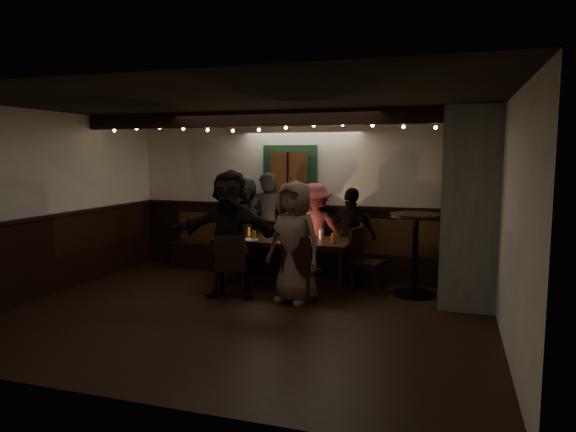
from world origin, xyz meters
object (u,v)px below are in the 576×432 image
(person_f, at_px, (230,234))
(person_e, at_px, (352,235))
(dining_table, at_px, (284,243))
(high_top, at_px, (415,244))
(person_a, at_px, (245,225))
(chair_near_right, at_px, (299,265))
(chair_near_left, at_px, (231,263))
(person_d, at_px, (315,230))
(person_g, at_px, (295,242))
(person_b, at_px, (267,224))
(person_c, at_px, (302,230))
(chair_end, at_px, (362,255))

(person_f, bearing_deg, person_e, 37.82)
(dining_table, bearing_deg, high_top, 2.23)
(high_top, distance_m, person_a, 2.95)
(chair_near_right, height_order, person_a, person_a)
(chair_near_left, relative_size, person_d, 0.59)
(person_e, bearing_deg, person_a, 20.84)
(person_g, bearing_deg, person_b, 139.92)
(high_top, distance_m, person_c, 1.97)
(dining_table, relative_size, chair_end, 2.22)
(person_e, distance_m, person_f, 2.03)
(chair_near_right, relative_size, person_e, 0.62)
(person_g, bearing_deg, chair_end, 67.05)
(chair_near_left, relative_size, person_e, 0.61)
(high_top, height_order, person_e, person_e)
(person_b, xyz_separation_m, person_f, (-0.02, -1.45, 0.04))
(person_b, bearing_deg, person_e, 161.43)
(dining_table, bearing_deg, person_e, 34.61)
(dining_table, distance_m, high_top, 1.93)
(person_b, xyz_separation_m, person_e, (1.42, -0.03, -0.11))
(person_f, height_order, person_g, person_f)
(person_g, bearing_deg, high_top, 46.69)
(dining_table, bearing_deg, person_g, -62.30)
(chair_near_left, distance_m, chair_near_right, 0.97)
(chair_near_right, height_order, person_c, person_c)
(chair_near_right, xyz_separation_m, person_e, (0.43, 1.44, 0.22))
(high_top, distance_m, person_f, 2.61)
(person_b, xyz_separation_m, person_c, (0.58, 0.07, -0.09))
(person_c, bearing_deg, person_g, 78.32)
(person_b, height_order, person_d, person_b)
(person_c, height_order, person_d, person_d)
(chair_end, distance_m, person_a, 2.22)
(person_b, bearing_deg, person_g, 105.07)
(high_top, relative_size, person_d, 0.76)
(chair_near_left, height_order, person_a, person_a)
(person_a, bearing_deg, high_top, 168.53)
(person_e, bearing_deg, person_g, 94.32)
(chair_end, height_order, high_top, high_top)
(person_f, bearing_deg, person_g, -5.98)
(high_top, distance_m, person_d, 1.76)
(high_top, relative_size, person_c, 0.77)
(dining_table, distance_m, person_b, 0.85)
(person_b, distance_m, person_e, 1.43)
(chair_near_left, bearing_deg, high_top, 21.69)
(chair_near_left, relative_size, high_top, 0.77)
(person_f, bearing_deg, high_top, 12.63)
(chair_near_right, bearing_deg, chair_end, 53.35)
(person_a, height_order, person_f, person_f)
(dining_table, height_order, person_g, person_g)
(person_a, bearing_deg, dining_table, 143.43)
(chair_near_left, bearing_deg, chair_near_right, 4.58)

